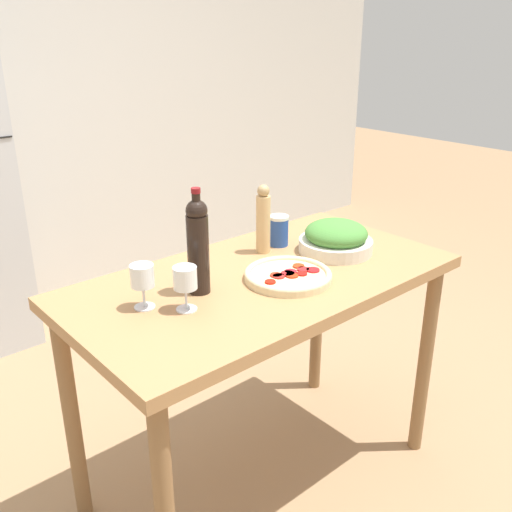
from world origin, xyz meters
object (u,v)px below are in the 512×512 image
Objects in this scene: wine_glass_far at (142,278)px; salad_bowl at (336,238)px; pepper_mill at (263,220)px; wine_glass_near at (185,280)px; salt_canister at (279,231)px; homemade_pizza at (288,275)px; wine_bottle at (198,244)px.

wine_glass_far reaches higher than salad_bowl.
pepper_mill is (0.58, 0.11, 0.03)m from wine_glass_far.
wine_glass_far is at bearing 132.42° from wine_glass_near.
salad_bowl is 0.23m from salt_canister.
wine_glass_near reaches higher than salt_canister.
salt_canister is (0.59, 0.22, -0.04)m from wine_glass_near.
wine_glass_near is at bearing -157.56° from pepper_mill.
wine_glass_near is at bearing -47.58° from wine_glass_far.
wine_glass_near is 0.47× the size of homemade_pizza.
wine_glass_far is (-0.09, 0.10, -0.00)m from wine_glass_near.
pepper_mill is at bearing 66.71° from homemade_pizza.
homemade_pizza is at bearing -168.06° from salad_bowl.
salad_bowl is 0.94× the size of homemade_pizza.
wine_glass_far is 0.59m from pepper_mill.
salad_bowl is at bearing 1.95° from wine_glass_near.
wine_glass_near is 0.63m from salt_canister.
homemade_pizza is at bearing -6.29° from wine_glass_near.
wine_glass_far is at bearing 174.11° from wine_bottle.
homemade_pizza is (0.28, -0.12, -0.15)m from wine_bottle.
salt_canister is at bearing 10.15° from wine_glass_far.
wine_bottle is 2.46× the size of wine_glass_near.
pepper_mill is 0.29m from salad_bowl.
wine_glass_near is 0.50× the size of salad_bowl.
wine_bottle is 0.34m from homemade_pizza.
salad_bowl is at bearing -59.44° from salt_canister.
salad_bowl is at bearing -5.06° from wine_bottle.
wine_bottle is 1.16× the size of homemade_pizza.
salad_bowl is at bearing -40.69° from pepper_mill.
wine_glass_far is 1.17× the size of salt_canister.
homemade_pizza is at bearing -22.93° from wine_bottle.
pepper_mill is 0.12m from salt_canister.
pepper_mill reaches higher than salad_bowl.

